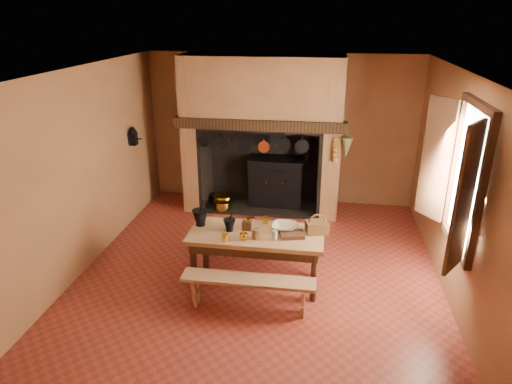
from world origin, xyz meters
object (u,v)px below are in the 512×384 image
mixing_bowl (284,227)px  iron_range (276,181)px  bench_front (248,286)px  coffee_grinder (247,224)px  wicker_basket (317,227)px  work_table (256,241)px

mixing_bowl → iron_range: bearing=98.6°
bench_front → coffee_grinder: bearing=100.8°
coffee_grinder → wicker_basket: wicker_basket is taller
mixing_bowl → bench_front: bearing=-114.8°
bench_front → mixing_bowl: 0.96m
iron_range → coffee_grinder: bearing=-92.1°
wicker_basket → mixing_bowl: bearing=162.9°
iron_range → bench_front: iron_range is taller
work_table → coffee_grinder: 0.25m
work_table → bench_front: work_table is taller
iron_range → mixing_bowl: iron_range is taller
mixing_bowl → work_table: bearing=-158.4°
bench_front → coffee_grinder: coffee_grinder is taller
bench_front → coffee_grinder: 0.88m
iron_range → work_table: iron_range is taller
coffee_grinder → wicker_basket: bearing=3.0°
wicker_basket → work_table: bearing=174.0°
iron_range → bench_front: (0.04, -3.39, -0.14)m
iron_range → coffee_grinder: iron_range is taller
mixing_bowl → wicker_basket: bearing=-1.8°
work_table → wicker_basket: 0.82m
iron_range → mixing_bowl: size_ratio=4.90×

